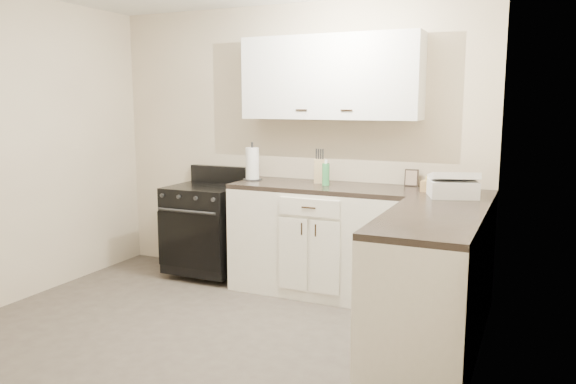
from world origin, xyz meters
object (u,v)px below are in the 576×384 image
at_px(knife_block, 319,171).
at_px(countertop_grill, 452,189).
at_px(stove, 206,228).
at_px(paper_towel, 252,164).
at_px(wicker_basket, 440,186).

bearing_deg(knife_block, countertop_grill, -36.77).
height_order(stove, countertop_grill, countertop_grill).
relative_size(stove, paper_towel, 2.74).
xyz_separation_m(knife_block, paper_towel, (-0.62, -0.07, 0.04)).
distance_m(knife_block, wicker_basket, 1.04).
bearing_deg(countertop_grill, knife_block, 148.85).
bearing_deg(wicker_basket, knife_block, 176.04).
xyz_separation_m(paper_towel, countertop_grill, (1.78, -0.20, -0.08)).
height_order(stove, wicker_basket, wicker_basket).
bearing_deg(stove, paper_towel, 7.13).
height_order(knife_block, wicker_basket, knife_block).
bearing_deg(knife_block, paper_towel, 162.94).
bearing_deg(paper_towel, countertop_grill, -6.41).
xyz_separation_m(wicker_basket, countertop_grill, (0.12, -0.20, 0.02)).
xyz_separation_m(stove, countertop_grill, (2.25, -0.14, 0.54)).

